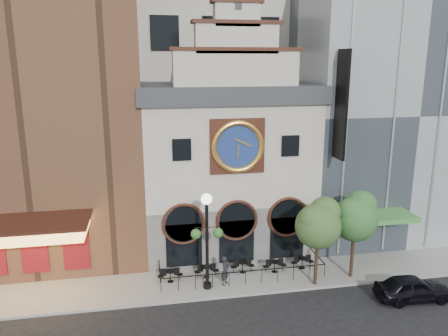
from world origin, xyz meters
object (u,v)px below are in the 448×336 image
bistro_3 (275,266)px  bistro_2 (243,266)px  car_right (413,288)px  tree_left (319,222)px  lamppost (207,231)px  pedestrian (225,270)px  tree_right (356,215)px  bistro_0 (170,275)px  bistro_1 (207,271)px  bistro_4 (302,262)px

bistro_3 → bistro_2: bearing=171.1°
bistro_3 → car_right: 8.52m
tree_left → lamppost: bearing=173.8°
pedestrian → tree_left: 6.57m
pedestrian → tree_right: size_ratio=0.33×
bistro_0 → pedestrian: (3.39, -0.95, 0.48)m
bistro_1 → bistro_4: 6.60m
bistro_3 → tree_left: size_ratio=0.28×
bistro_4 → pedestrian: bearing=-167.9°
bistro_1 → bistro_2: bearing=5.7°
bistro_0 → bistro_2: bearing=4.6°
bistro_0 → tree_right: size_ratio=0.28×
bistro_1 → tree_left: size_ratio=0.28×
bistro_1 → bistro_3: (4.58, -0.09, 0.00)m
pedestrian → tree_left: (5.66, -1.00, 3.20)m
bistro_1 → car_right: car_right is taller
pedestrian → tree_left: tree_left is taller
bistro_3 → lamppost: bearing=-165.0°
bistro_0 → tree_right: (11.75, -1.39, 3.74)m
bistro_4 → pedestrian: pedestrian is taller
bistro_0 → bistro_3: bearing=0.5°
bistro_0 → lamppost: bearing=-28.6°
tree_left → tree_right: tree_right is taller
lamppost → tree_left: size_ratio=1.09×
car_right → bistro_1: bearing=71.4°
bistro_4 → tree_right: 4.95m
bistro_1 → bistro_3: bearing=-1.1°
bistro_3 → bistro_4: 2.02m
bistro_2 → tree_left: bearing=-29.0°
bistro_2 → lamppost: size_ratio=0.26×
bistro_2 → tree_right: tree_right is taller
car_right → pedestrian: (-10.70, 3.62, 0.33)m
bistro_1 → tree_left: 7.90m
bistro_0 → bistro_2: size_ratio=1.00×
tree_right → pedestrian: bearing=177.0°
bistro_2 → bistro_1: bearing=-174.3°
bistro_2 → car_right: bearing=-28.2°
bistro_3 → bistro_1: bearing=178.9°
bistro_0 → bistro_1: size_ratio=1.00×
bistro_4 → pedestrian: 5.72m
bistro_3 → car_right: car_right is taller
bistro_0 → tree_right: bearing=-6.8°
bistro_1 → lamppost: size_ratio=0.26×
bistro_4 → bistro_0: bearing=-178.4°
car_right → lamppost: bearing=77.5°
tree_right → tree_left: bearing=-168.4°
lamppost → tree_right: 9.55m
bistro_0 → lamppost: (2.22, -1.21, 3.34)m
bistro_4 → tree_right: tree_right is taller
bistro_1 → tree_left: tree_left is taller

